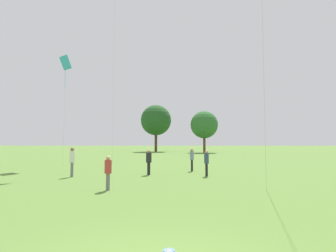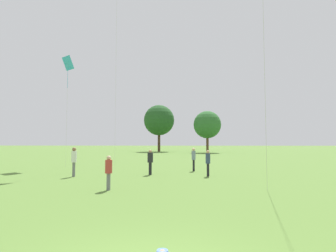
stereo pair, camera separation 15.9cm
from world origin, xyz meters
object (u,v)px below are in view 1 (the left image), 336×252
at_px(person_standing_1, 72,159).
at_px(person_standing_2, 192,157).
at_px(distant_tree_0, 204,125).
at_px(kite_3, 65,65).
at_px(person_standing_3, 149,160).
at_px(person_standing_0, 108,170).
at_px(person_standing_4, 206,160).
at_px(distant_tree_1, 156,120).

relative_size(person_standing_1, person_standing_2, 1.07).
bearing_deg(person_standing_1, distant_tree_0, -30.27).
bearing_deg(distant_tree_0, person_standing_1, -108.34).
distance_m(person_standing_2, kite_3, 14.25).
distance_m(person_standing_3, distant_tree_0, 37.38).
bearing_deg(person_standing_2, person_standing_3, 61.59).
height_order(person_standing_0, person_standing_4, person_standing_4).
relative_size(person_standing_2, distant_tree_0, 0.20).
bearing_deg(person_standing_1, person_standing_3, -87.86).
bearing_deg(kite_3, person_standing_0, -157.60).
distance_m(person_standing_0, person_standing_3, 5.77).
distance_m(person_standing_0, person_standing_1, 5.62).
bearing_deg(person_standing_4, distant_tree_0, -67.47).
bearing_deg(person_standing_3, person_standing_4, 85.83).
relative_size(person_standing_2, person_standing_3, 1.04).
bearing_deg(person_standing_0, distant_tree_1, 162.60).
bearing_deg(person_standing_4, person_standing_1, 32.50).
xyz_separation_m(person_standing_3, kite_3, (-8.22, 5.56, 8.21)).
bearing_deg(person_standing_4, person_standing_3, 19.56).
bearing_deg(person_standing_2, distant_tree_0, -74.16).
height_order(person_standing_4, distant_tree_0, distant_tree_0).
bearing_deg(distant_tree_0, kite_3, -117.39).
bearing_deg(distant_tree_1, person_standing_1, -92.73).
xyz_separation_m(person_standing_3, distant_tree_1, (-2.67, 41.87, 6.13)).
bearing_deg(person_standing_0, person_standing_1, -161.34).
distance_m(person_standing_3, distant_tree_1, 42.40).
relative_size(person_standing_3, person_standing_4, 1.01).
relative_size(person_standing_0, kite_3, 0.16).
xyz_separation_m(person_standing_0, kite_3, (-6.93, 11.19, 8.27)).
distance_m(person_standing_0, kite_3, 15.54).
bearing_deg(person_standing_2, person_standing_0, 85.27).
bearing_deg(person_standing_3, distant_tree_1, -171.50).
xyz_separation_m(person_standing_0, distant_tree_1, (-1.38, 47.50, 6.19)).
height_order(person_standing_2, person_standing_3, person_standing_2).
bearing_deg(person_standing_2, kite_3, 7.80).
xyz_separation_m(person_standing_3, person_standing_4, (3.78, -0.60, 0.01)).
bearing_deg(person_standing_0, distant_tree_0, 148.84).
xyz_separation_m(person_standing_2, person_standing_3, (-3.03, -2.36, -0.07)).
xyz_separation_m(person_standing_4, kite_3, (-12.00, 6.16, 8.20)).
height_order(person_standing_3, distant_tree_1, distant_tree_1).
bearing_deg(person_standing_0, person_standing_3, 148.04).
bearing_deg(distant_tree_1, kite_3, -98.69).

